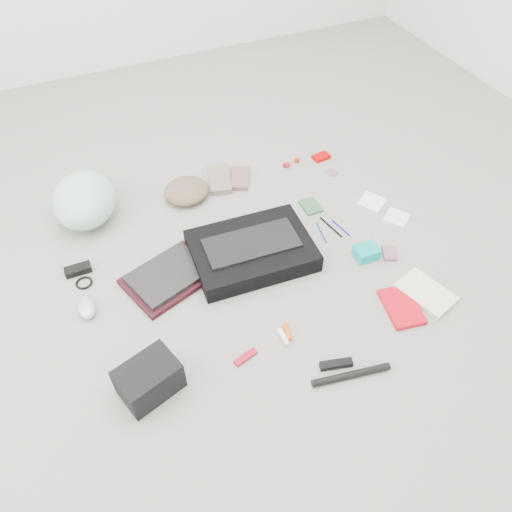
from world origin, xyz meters
name	(u,v)px	position (x,y,z in m)	size (l,w,h in m)	color
ground_plane	(256,264)	(0.00, 0.00, 0.00)	(4.00, 4.00, 0.00)	gray
messenger_bag	(252,251)	(0.00, 0.04, 0.04)	(0.51, 0.36, 0.09)	black
bag_flap	(252,243)	(0.00, 0.04, 0.09)	(0.40, 0.18, 0.01)	black
laptop_sleeve	(169,278)	(-0.37, 0.07, 0.01)	(0.34, 0.26, 0.02)	black
laptop	(168,275)	(-0.37, 0.07, 0.03)	(0.30, 0.22, 0.02)	black
bike_helmet	(84,200)	(-0.60, 0.59, 0.11)	(0.29, 0.36, 0.22)	#B0E3DC
beanie	(186,191)	(-0.13, 0.54, 0.04)	(0.22, 0.21, 0.08)	brown
mitten_left	(220,179)	(0.06, 0.59, 0.02)	(0.11, 0.21, 0.03)	gray
mitten_right	(240,178)	(0.16, 0.56, 0.01)	(0.09, 0.17, 0.03)	#7B5D52
power_brick	(78,270)	(-0.71, 0.26, 0.01)	(0.11, 0.05, 0.03)	black
cable_coil	(84,283)	(-0.70, 0.19, 0.01)	(0.07, 0.07, 0.01)	black
mouse	(87,308)	(-0.72, 0.04, 0.02)	(0.07, 0.11, 0.04)	#BBB9C5
camera_bag	(149,379)	(-0.58, -0.39, 0.07)	(0.21, 0.14, 0.13)	black
multitool	(245,357)	(-0.23, -0.41, 0.01)	(0.09, 0.03, 0.01)	maroon
toiletry_tube_white	(284,337)	(-0.06, -0.39, 0.01)	(0.02, 0.02, 0.07)	white
toiletry_tube_orange	(287,332)	(-0.04, -0.38, 0.01)	(0.02, 0.02, 0.07)	#EE4B0F
u_lock	(336,364)	(0.06, -0.58, 0.01)	(0.12, 0.03, 0.02)	black
bike_pump	(351,375)	(0.09, -0.64, 0.01)	(0.03, 0.03, 0.29)	black
book_red	(401,307)	(0.44, -0.46, 0.01)	(0.13, 0.20, 0.02)	red
book_white	(426,293)	(0.57, -0.44, 0.01)	(0.15, 0.22, 0.02)	beige
notepad	(311,206)	(0.39, 0.23, 0.01)	(0.08, 0.11, 0.01)	#335D33
pen_blue	(321,232)	(0.35, 0.05, 0.00)	(0.01, 0.01, 0.13)	navy
pen_black	(331,227)	(0.41, 0.06, 0.00)	(0.01, 0.01, 0.16)	black
pen_navy	(341,228)	(0.45, 0.04, 0.00)	(0.01, 0.01, 0.12)	#0B0E7F
accordion_wallet	(366,252)	(0.46, -0.15, 0.03)	(0.10, 0.08, 0.05)	#04B0B2
card_deck	(389,253)	(0.56, -0.19, 0.01)	(0.06, 0.08, 0.02)	#915F79
napkin_top	(372,202)	(0.68, 0.14, 0.00)	(0.11, 0.11, 0.01)	white
napkin_bottom	(397,217)	(0.73, 0.00, 0.00)	(0.10, 0.10, 0.01)	white
lollipop_a	(285,165)	(0.42, 0.56, 0.01)	(0.03, 0.03, 0.03)	#AE0717
lollipop_b	(288,165)	(0.43, 0.56, 0.01)	(0.03, 0.03, 0.03)	red
lollipop_c	(297,160)	(0.49, 0.58, 0.01)	(0.03, 0.03, 0.03)	#AA2209
altoids_tin	(321,157)	(0.63, 0.55, 0.01)	(0.09, 0.06, 0.02)	#C80001
stamp_sheet	(332,172)	(0.62, 0.42, 0.00)	(0.05, 0.06, 0.00)	#955F73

